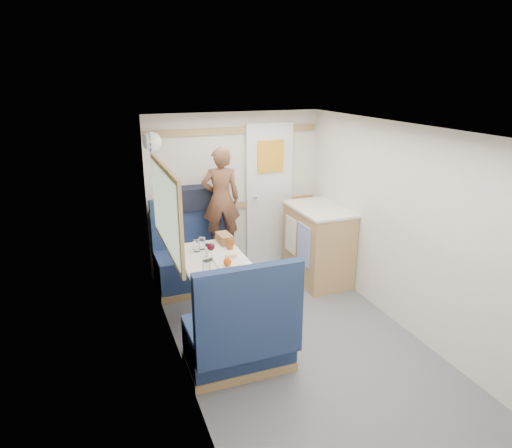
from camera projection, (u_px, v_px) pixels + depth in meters
name	position (u px, v px, depth m)	size (l,w,h in m)	color
floor	(316.00, 362.00, 4.03)	(4.50, 4.50, 0.00)	#515156
ceiling	(327.00, 134.00, 3.41)	(4.50, 4.50, 0.00)	silver
wall_back	(235.00, 193.00, 5.72)	(2.20, 0.02, 2.00)	silver
wall_left	(188.00, 278.00, 3.35)	(0.02, 4.50, 2.00)	silver
wall_right	(430.00, 241.00, 4.09)	(0.02, 4.50, 2.00)	silver
oak_trim_low	(236.00, 205.00, 5.75)	(2.15, 0.02, 0.08)	olive
oak_trim_high	(235.00, 131.00, 5.46)	(2.15, 0.02, 0.08)	olive
side_window	(165.00, 209.00, 4.17)	(0.04, 1.30, 0.72)	#92A188
rear_door	(269.00, 193.00, 5.85)	(0.62, 0.12, 1.86)	white
dinette_table	(213.00, 271.00, 4.53)	(0.62, 0.92, 0.72)	white
bench_far	(194.00, 263.00, 5.38)	(0.90, 0.59, 1.05)	#182B4D
bench_near	(241.00, 339.00, 3.84)	(0.90, 0.59, 1.05)	#182B4D
ledge	(187.00, 210.00, 5.42)	(0.90, 0.14, 0.04)	olive
dome_light	(152.00, 142.00, 4.78)	(0.20, 0.20, 0.20)	white
galley_counter	(318.00, 243.00, 5.54)	(0.57, 0.92, 0.92)	olive
person	(221.00, 199.00, 5.25)	(0.44, 0.29, 1.21)	brown
duffel_bag	(189.00, 198.00, 5.39)	(0.54, 0.26, 0.26)	black
tray	(230.00, 264.00, 4.28)	(0.25, 0.33, 0.02)	white
orange_fruit	(228.00, 262.00, 4.20)	(0.08, 0.08, 0.08)	orange
cheese_block	(231.00, 255.00, 4.41)	(0.10, 0.06, 0.04)	#E2D882
wine_glass	(211.00, 248.00, 4.37)	(0.08, 0.08, 0.17)	white
tumbler_left	(206.00, 267.00, 4.07)	(0.08, 0.08, 0.12)	white
tumbler_mid	(196.00, 246.00, 4.59)	(0.07, 0.07, 0.12)	white
tumbler_right	(202.00, 243.00, 4.65)	(0.08, 0.08, 0.12)	silver
beer_glass	(230.00, 244.00, 4.66)	(0.06, 0.06, 0.10)	brown
pepper_grinder	(207.00, 247.00, 4.59)	(0.03, 0.03, 0.09)	black
salt_grinder	(207.00, 252.00, 4.46)	(0.04, 0.04, 0.10)	white
bread_loaf	(225.00, 238.00, 4.82)	(0.13, 0.24, 0.10)	olive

